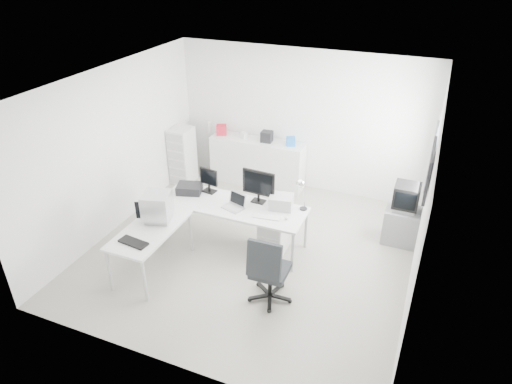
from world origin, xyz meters
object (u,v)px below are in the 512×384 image
at_px(tv_cabinet, 401,226).
at_px(crt_tv, 406,198).
at_px(sideboard, 257,162).
at_px(lcd_monitor_large, 259,186).
at_px(crt_monitor, 157,208).
at_px(laser_printer, 281,202).
at_px(side_desk, 152,249).
at_px(filing_cabinet, 182,155).
at_px(drawer_pedestal, 274,235).
at_px(lcd_monitor_small, 209,181).
at_px(office_chair, 270,267).
at_px(laptop, 233,202).
at_px(main_desk, 233,224).
at_px(inkjet_printer, 189,189).

height_order(tv_cabinet, crt_tv, crt_tv).
distance_m(crt_tv, sideboard, 3.22).
distance_m(lcd_monitor_large, crt_monitor, 1.63).
distance_m(laser_printer, crt_tv, 2.04).
distance_m(side_desk, filing_cabinet, 2.97).
bearing_deg(filing_cabinet, tv_cabinet, -6.93).
height_order(drawer_pedestal, lcd_monitor_small, lcd_monitor_small).
bearing_deg(office_chair, lcd_monitor_small, 139.90).
height_order(drawer_pedestal, office_chair, office_chair).
distance_m(side_desk, laptop, 1.43).
bearing_deg(tv_cabinet, sideboard, 161.03).
height_order(crt_monitor, crt_tv, crt_monitor).
bearing_deg(lcd_monitor_small, lcd_monitor_large, 9.21).
relative_size(main_desk, filing_cabinet, 2.04).
bearing_deg(laptop, laser_printer, 42.29).
xyz_separation_m(main_desk, lcd_monitor_small, (-0.55, 0.25, 0.59)).
distance_m(office_chair, filing_cabinet, 4.02).
height_order(office_chair, tv_cabinet, office_chair).
distance_m(crt_tv, filing_cabinet, 4.54).
bearing_deg(tv_cabinet, laptop, -154.25).
xyz_separation_m(sideboard, filing_cabinet, (-1.48, -0.49, 0.10)).
bearing_deg(lcd_monitor_large, main_desk, -141.04).
relative_size(laptop, filing_cabinet, 0.30).
bearing_deg(crt_tv, sideboard, 161.03).
relative_size(main_desk, lcd_monitor_small, 5.70).
relative_size(laser_printer, crt_monitor, 0.82).
distance_m(lcd_monitor_small, office_chair, 2.09).
height_order(main_desk, laptop, laptop).
distance_m(side_desk, inkjet_printer, 1.28).
bearing_deg(side_desk, crt_tv, 32.92).
bearing_deg(inkjet_printer, tv_cabinet, 0.06).
distance_m(drawer_pedestal, lcd_monitor_large, 0.84).
bearing_deg(drawer_pedestal, laptop, -167.01).
bearing_deg(side_desk, lcd_monitor_small, 77.47).
xyz_separation_m(lcd_monitor_small, tv_cabinet, (3.13, 0.87, -0.65)).
bearing_deg(laser_printer, crt_monitor, -156.59).
bearing_deg(main_desk, tv_cabinet, 23.47).
relative_size(drawer_pedestal, laptop, 1.67).
xyz_separation_m(office_chair, tv_cabinet, (1.53, 2.16, -0.25)).
xyz_separation_m(laptop, crt_tv, (2.53, 1.22, -0.02)).
xyz_separation_m(lcd_monitor_small, sideboard, (0.10, 1.91, -0.47)).
relative_size(office_chair, tv_cabinet, 1.80).
bearing_deg(side_desk, sideboard, 82.92).
xyz_separation_m(main_desk, laser_printer, (0.75, 0.22, 0.48)).
relative_size(main_desk, crt_tv, 4.80).
relative_size(lcd_monitor_large, tv_cabinet, 0.93).
relative_size(drawer_pedestal, inkjet_printer, 1.48).
height_order(laser_printer, crt_monitor, crt_monitor).
bearing_deg(filing_cabinet, crt_monitor, -66.95).
xyz_separation_m(lcd_monitor_small, crt_tv, (3.13, 0.87, -0.12)).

